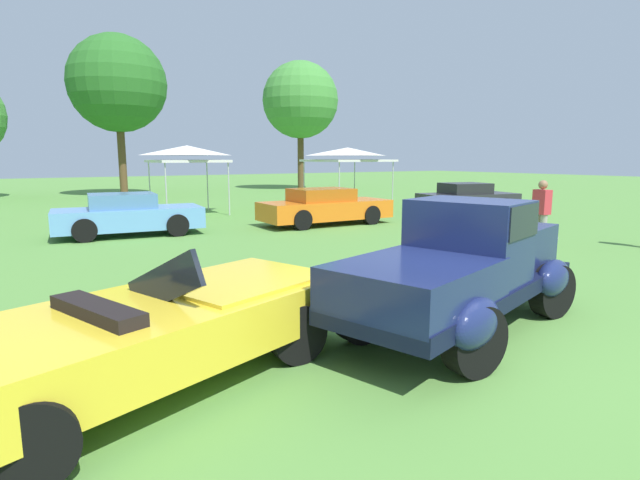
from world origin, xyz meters
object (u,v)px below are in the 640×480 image
at_px(canopy_tent_center_field, 187,153).
at_px(spectator_between_cars, 541,212).
at_px(neighbor_convertible, 154,327).
at_px(canopy_tent_right_field, 348,154).
at_px(feature_pickup_truck, 464,265).
at_px(show_car_charcoal, 468,198).
at_px(show_car_skyblue, 128,215).
at_px(show_car_orange, 325,207).

bearing_deg(canopy_tent_center_field, spectator_between_cars, -67.90).
height_order(neighbor_convertible, canopy_tent_right_field, canopy_tent_right_field).
bearing_deg(feature_pickup_truck, show_car_charcoal, 41.40).
bearing_deg(feature_pickup_truck, canopy_tent_right_field, 59.68).
relative_size(feature_pickup_truck, canopy_tent_right_field, 1.35).
height_order(canopy_tent_center_field, canopy_tent_right_field, same).
xyz_separation_m(show_car_skyblue, spectator_between_cars, (8.19, -7.62, 0.31)).
bearing_deg(feature_pickup_truck, neighbor_convertible, 172.31).
distance_m(show_car_charcoal, canopy_tent_right_field, 6.17).
height_order(feature_pickup_truck, show_car_orange, feature_pickup_truck).
bearing_deg(neighbor_convertible, spectator_between_cars, 14.57).
distance_m(spectator_between_cars, canopy_tent_center_field, 13.25).
relative_size(show_car_skyblue, show_car_orange, 0.94).
distance_m(neighbor_convertible, canopy_tent_right_field, 19.49).
xyz_separation_m(neighbor_convertible, spectator_between_cars, (9.99, 2.60, 0.33)).
relative_size(show_car_charcoal, canopy_tent_center_field, 1.56).
xyz_separation_m(neighbor_convertible, canopy_tent_center_field, (5.04, 14.79, 1.84)).
bearing_deg(canopy_tent_center_field, show_car_charcoal, -29.98).
relative_size(feature_pickup_truck, canopy_tent_center_field, 1.67).
relative_size(feature_pickup_truck, neighbor_convertible, 0.94).
height_order(spectator_between_cars, canopy_tent_center_field, canopy_tent_center_field).
xyz_separation_m(neighbor_convertible, show_car_skyblue, (1.80, 10.22, 0.02)).
bearing_deg(show_car_orange, spectator_between_cars, -72.55).
height_order(neighbor_convertible, show_car_orange, neighbor_convertible).
height_order(spectator_between_cars, canopy_tent_right_field, canopy_tent_right_field).
bearing_deg(show_car_orange, canopy_tent_center_field, 117.24).
xyz_separation_m(show_car_orange, canopy_tent_center_field, (-2.88, 5.59, 1.82)).
distance_m(spectator_between_cars, canopy_tent_right_field, 12.47).
height_order(show_car_charcoal, canopy_tent_right_field, canopy_tent_right_field).
xyz_separation_m(show_car_orange, canopy_tent_right_field, (4.78, 5.47, 1.82)).
distance_m(neighbor_convertible, show_car_orange, 12.14).
relative_size(show_car_orange, spectator_between_cars, 2.65).
height_order(show_car_skyblue, show_car_charcoal, same).
relative_size(spectator_between_cars, canopy_tent_center_field, 0.62).
height_order(feature_pickup_truck, canopy_tent_right_field, canopy_tent_right_field).
bearing_deg(feature_pickup_truck, canopy_tent_center_field, 85.41).
height_order(feature_pickup_truck, spectator_between_cars, feature_pickup_truck).
relative_size(neighbor_convertible, show_car_orange, 1.08).
relative_size(show_car_orange, show_car_charcoal, 1.06).
distance_m(show_car_orange, canopy_tent_right_field, 7.49).
relative_size(feature_pickup_truck, show_car_orange, 1.01).
xyz_separation_m(feature_pickup_truck, canopy_tent_center_field, (1.23, 15.30, 1.56)).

